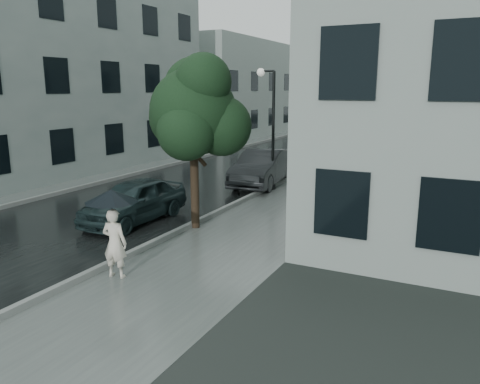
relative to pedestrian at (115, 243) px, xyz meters
The scene contains 15 objects.
ground 1.63m from the pedestrian, 44.26° to the left, with size 120.00×120.00×0.00m, color black.
sidewalk 13.09m from the pedestrian, 84.39° to the left, with size 3.50×60.00×0.01m, color slate.
kerb_near 13.03m from the pedestrian, 92.42° to the left, with size 0.15×60.00×0.15m, color slate.
asphalt_road 13.64m from the pedestrian, 107.30° to the left, with size 6.85×60.00×0.00m, color black.
kerb_far 15.05m from the pedestrian, 120.14° to the left, with size 0.15×60.00×0.15m, color slate.
sidewalk_far 15.54m from the pedestrian, 123.10° to the left, with size 1.70×60.00×0.01m, color #4C5451.
building_near 21.82m from the pedestrian, 72.41° to the left, with size 7.02×36.00×9.00m.
building_far_a 16.10m from the pedestrian, 144.77° to the left, with size 7.02×20.00×9.50m.
building_far_b 33.67m from the pedestrian, 112.35° to the left, with size 7.02×18.00×8.00m.
pedestrian is the anchor object (origin of this frame).
umbrella 1.06m from the pedestrian, 157.73° to the right, with size 1.37×1.37×1.10m.
street_tree 4.91m from the pedestrian, 95.91° to the left, with size 3.25×2.96×5.05m.
lamp_post 10.20m from the pedestrian, 93.33° to the left, with size 0.85×0.34×4.85m.
car_near 4.44m from the pedestrian, 123.57° to the left, with size 1.59×3.94×1.34m, color #1A2C2D.
car_far 10.69m from the pedestrian, 96.30° to the left, with size 1.60×4.58×1.51m, color #242729.
Camera 1 is at (5.75, -8.47, 4.10)m, focal length 35.00 mm.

